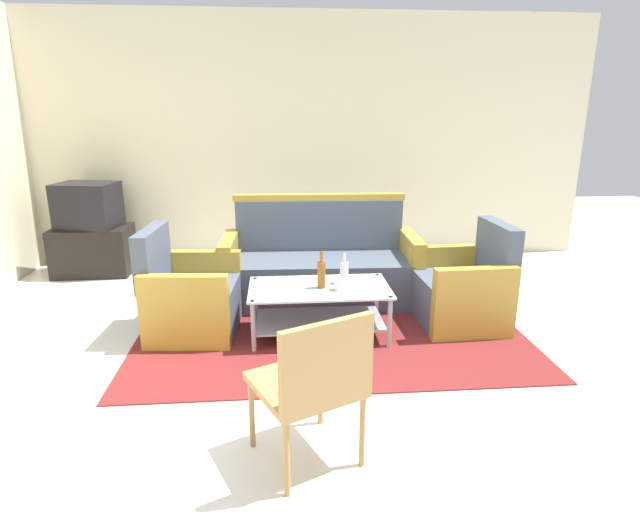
# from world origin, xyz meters

# --- Properties ---
(ground_plane) EXTENTS (14.00, 14.00, 0.00)m
(ground_plane) POSITION_xyz_m (0.00, 0.00, 0.00)
(ground_plane) COLOR white
(wall_back) EXTENTS (6.52, 0.12, 2.80)m
(wall_back) POSITION_xyz_m (0.00, 3.06, 1.40)
(wall_back) COLOR beige
(wall_back) RESTS_ON ground
(rug) EXTENTS (3.07, 2.12, 0.01)m
(rug) POSITION_xyz_m (-0.04, 0.88, 0.01)
(rug) COLOR maroon
(rug) RESTS_ON ground
(couch) EXTENTS (1.82, 0.80, 0.96)m
(couch) POSITION_xyz_m (-0.05, 1.54, 0.32)
(couch) COLOR #4C5666
(couch) RESTS_ON rug
(armchair_left) EXTENTS (0.75, 0.81, 0.85)m
(armchair_left) POSITION_xyz_m (-1.16, 0.90, 0.29)
(armchair_left) COLOR #4C5666
(armchair_left) RESTS_ON rug
(armchair_right) EXTENTS (0.72, 0.78, 0.85)m
(armchair_right) POSITION_xyz_m (1.09, 0.89, 0.29)
(armchair_right) COLOR #4C5666
(armchair_right) RESTS_ON rug
(coffee_table) EXTENTS (1.10, 0.60, 0.40)m
(coffee_table) POSITION_xyz_m (-0.13, 0.74, 0.27)
(coffee_table) COLOR silver
(coffee_table) RESTS_ON rug
(bottle_clear) EXTENTS (0.07, 0.07, 0.24)m
(bottle_clear) POSITION_xyz_m (0.07, 0.81, 0.50)
(bottle_clear) COLOR silver
(bottle_clear) RESTS_ON coffee_table
(bottle_brown) EXTENTS (0.06, 0.06, 0.29)m
(bottle_brown) POSITION_xyz_m (-0.12, 0.72, 0.52)
(bottle_brown) COLOR brown
(bottle_brown) RESTS_ON coffee_table
(cup) EXTENTS (0.08, 0.08, 0.10)m
(cup) POSITION_xyz_m (0.02, 0.66, 0.46)
(cup) COLOR silver
(cup) RESTS_ON coffee_table
(tv_stand) EXTENTS (0.80, 0.50, 0.52)m
(tv_stand) POSITION_xyz_m (-2.47, 2.55, 0.26)
(tv_stand) COLOR black
(tv_stand) RESTS_ON ground
(television) EXTENTS (0.67, 0.54, 0.48)m
(television) POSITION_xyz_m (-2.47, 2.55, 0.76)
(television) COLOR black
(television) RESTS_ON tv_stand
(wicker_chair) EXTENTS (0.64, 0.64, 0.84)m
(wicker_chair) POSITION_xyz_m (-0.29, -0.81, 0.49)
(wicker_chair) COLOR #AD844C
(wicker_chair) RESTS_ON ground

